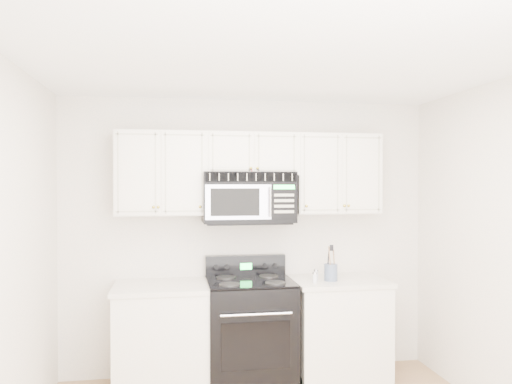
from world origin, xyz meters
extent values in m
cube|color=white|center=(0.00, 0.00, 2.60)|extent=(3.50, 3.50, 0.01)
cube|color=#F9E4C9|center=(0.00, 1.75, 1.30)|extent=(3.50, 0.01, 2.60)
cube|color=#F9E4C9|center=(0.00, -1.75, 1.30)|extent=(3.50, 0.01, 2.60)
cube|color=silver|center=(-0.80, 1.44, 0.44)|extent=(0.82, 0.63, 0.88)
cube|color=silver|center=(-0.80, 1.44, 0.90)|extent=(0.86, 0.65, 0.04)
cube|color=black|center=(-0.80, 1.48, 0.05)|extent=(0.82, 0.55, 0.10)
cube|color=silver|center=(0.80, 1.44, 0.44)|extent=(0.82, 0.63, 0.88)
cube|color=silver|center=(0.80, 1.44, 0.90)|extent=(0.86, 0.65, 0.04)
cube|color=black|center=(0.80, 1.48, 0.05)|extent=(0.82, 0.55, 0.10)
cube|color=black|center=(-0.03, 1.42, 0.46)|extent=(0.76, 0.65, 0.92)
cube|color=black|center=(-0.03, 1.09, 0.45)|extent=(0.58, 0.01, 0.40)
cylinder|color=silver|center=(-0.03, 1.07, 0.72)|extent=(0.60, 0.02, 0.02)
cube|color=black|center=(-0.03, 1.42, 0.93)|extent=(0.76, 0.65, 0.02)
cube|color=black|center=(-0.03, 1.71, 1.02)|extent=(0.76, 0.08, 0.20)
cube|color=#2CFE57|center=(-0.03, 1.67, 1.02)|extent=(0.11, 0.00, 0.06)
cube|color=silver|center=(-0.82, 1.58, 1.90)|extent=(0.80, 0.33, 0.75)
cube|color=silver|center=(0.82, 1.58, 1.90)|extent=(0.80, 0.33, 0.75)
cube|color=silver|center=(0.00, 1.58, 2.08)|extent=(0.84, 0.33, 0.39)
sphere|color=gold|center=(-0.84, 1.40, 1.60)|extent=(0.03, 0.03, 0.03)
sphere|color=gold|center=(-0.48, 1.40, 1.60)|extent=(0.03, 0.03, 0.03)
sphere|color=gold|center=(0.48, 1.40, 1.60)|extent=(0.03, 0.03, 0.03)
sphere|color=gold|center=(0.84, 1.40, 1.60)|extent=(0.03, 0.03, 0.03)
sphere|color=gold|center=(-0.03, 1.40, 1.94)|extent=(0.03, 0.03, 0.03)
sphere|color=gold|center=(0.03, 1.40, 1.94)|extent=(0.03, 0.03, 0.03)
cylinder|color=#CB0003|center=(-0.02, 1.40, 1.89)|extent=(0.00, 0.00, 0.10)
sphere|color=gold|center=(-0.02, 1.40, 1.83)|extent=(0.03, 0.03, 0.03)
cube|color=black|center=(-0.03, 1.54, 1.68)|extent=(0.83, 0.42, 0.46)
cube|color=#B0AC98|center=(-0.03, 1.34, 1.86)|extent=(0.81, 0.01, 0.08)
cube|color=#B1B0C2|center=(-0.15, 1.33, 1.64)|extent=(0.58, 0.01, 0.31)
cube|color=black|center=(-0.18, 1.32, 1.64)|extent=(0.43, 0.01, 0.24)
cube|color=black|center=(0.26, 1.33, 1.64)|extent=(0.23, 0.01, 0.31)
cube|color=#2CFE57|center=(0.26, 1.32, 1.77)|extent=(0.19, 0.00, 0.04)
cylinder|color=silver|center=(0.13, 1.29, 1.64)|extent=(0.02, 0.02, 0.26)
cylinder|color=#4E5D77|center=(0.70, 1.36, 1.00)|extent=(0.12, 0.12, 0.15)
cylinder|color=#876548|center=(0.73, 1.36, 1.07)|extent=(0.01, 0.01, 0.26)
cylinder|color=black|center=(0.68, 1.39, 1.08)|extent=(0.01, 0.01, 0.28)
cylinder|color=#876548|center=(0.68, 1.33, 1.09)|extent=(0.01, 0.01, 0.30)
cylinder|color=black|center=(0.73, 1.36, 1.07)|extent=(0.01, 0.01, 0.26)
cylinder|color=silver|center=(0.53, 1.29, 0.96)|extent=(0.04, 0.04, 0.08)
cylinder|color=silver|center=(0.53, 1.29, 1.01)|extent=(0.04, 0.04, 0.02)
cylinder|color=silver|center=(0.58, 1.43, 0.96)|extent=(0.04, 0.04, 0.08)
cylinder|color=silver|center=(0.58, 1.43, 1.01)|extent=(0.04, 0.04, 0.02)
camera|label=1|loc=(-0.71, -2.98, 1.80)|focal=35.00mm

